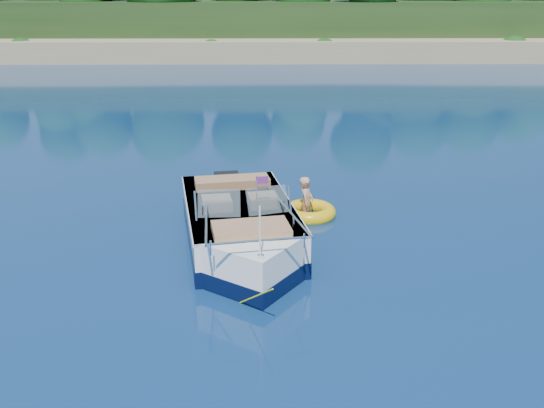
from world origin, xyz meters
name	(u,v)px	position (x,y,z in m)	size (l,w,h in m)	color
ground	(419,323)	(0.00, 0.00, 0.00)	(160.00, 160.00, 0.00)	#0B274D
shoreline	(288,23)	(0.00, 63.77, 0.98)	(170.00, 59.00, 6.00)	#9C885A
motorboat	(242,231)	(-3.10, 3.07, 0.41)	(2.94, 6.24, 2.09)	white
tow_tube	(309,212)	(-1.52, 5.03, 0.09)	(1.67, 1.67, 0.35)	yellow
boy	(306,215)	(-1.58, 5.09, 0.00)	(0.52, 0.34, 1.42)	tan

